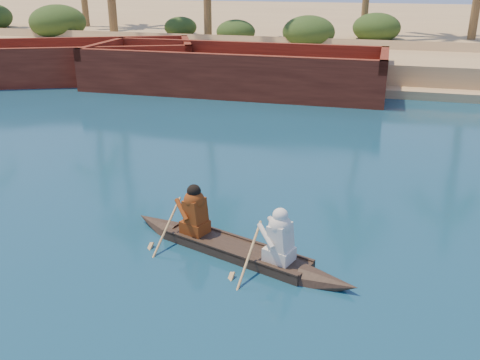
% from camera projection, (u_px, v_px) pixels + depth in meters
% --- Properties ---
extents(sandy_embankment, '(150.00, 51.00, 1.50)m').
position_uv_depth(sandy_embankment, '(430.00, 31.00, 44.82)').
color(sandy_embankment, tan).
rests_on(sandy_embankment, ground).
extents(shrub_cluster, '(100.00, 6.00, 2.40)m').
position_uv_depth(shrub_cluster, '(446.00, 46.00, 30.78)').
color(shrub_cluster, '#243E16').
rests_on(shrub_cluster, ground).
extents(canoe, '(5.13, 2.35, 1.43)m').
position_uv_depth(canoe, '(235.00, 241.00, 10.49)').
color(canoe, '#39281F').
rests_on(canoe, ground).
extents(barge_left, '(13.94, 9.43, 2.21)m').
position_uv_depth(barge_left, '(60.00, 64.00, 27.24)').
color(barge_left, maroon).
rests_on(barge_left, ground).
extents(barge_mid, '(13.83, 4.71, 2.30)m').
position_uv_depth(barge_mid, '(234.00, 73.00, 24.88)').
color(barge_mid, maroon).
rests_on(barge_mid, ground).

